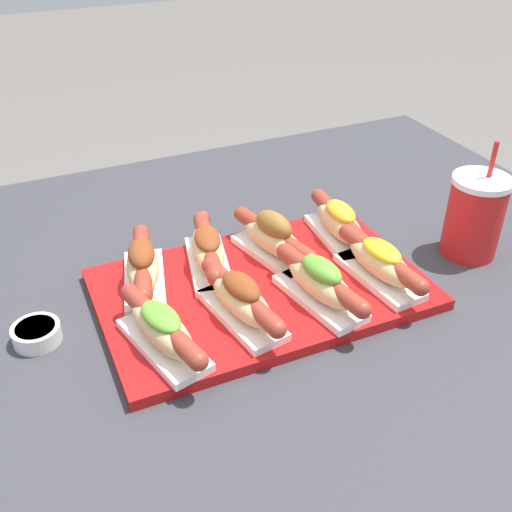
# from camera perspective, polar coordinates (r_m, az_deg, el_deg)

# --- Properties ---
(patio_table) EXTENTS (1.43, 1.14, 0.69)m
(patio_table) POSITION_cam_1_polar(r_m,az_deg,el_deg) (1.16, -1.05, -17.93)
(patio_table) COLOR #333338
(patio_table) RESTS_ON ground_plane
(serving_tray) EXTENTS (0.49, 0.31, 0.02)m
(serving_tray) POSITION_cam_1_polar(r_m,az_deg,el_deg) (0.93, 0.50, -3.14)
(serving_tray) COLOR #B71414
(serving_tray) RESTS_ON patio_table
(hot_dog_0) EXTENTS (0.10, 0.20, 0.06)m
(hot_dog_0) POSITION_cam_1_polar(r_m,az_deg,el_deg) (0.80, -8.94, -6.90)
(hot_dog_0) COLOR white
(hot_dog_0) RESTS_ON serving_tray
(hot_dog_1) EXTENTS (0.08, 0.20, 0.07)m
(hot_dog_1) POSITION_cam_1_polar(r_m,az_deg,el_deg) (0.84, -1.41, -4.14)
(hot_dog_1) COLOR white
(hot_dog_1) RESTS_ON serving_tray
(hot_dog_2) EXTENTS (0.09, 0.20, 0.07)m
(hot_dog_2) POSITION_cam_1_polar(r_m,az_deg,el_deg) (0.88, 6.17, -2.53)
(hot_dog_2) COLOR white
(hot_dog_2) RESTS_ON serving_tray
(hot_dog_3) EXTENTS (0.07, 0.20, 0.07)m
(hot_dog_3) POSITION_cam_1_polar(r_m,az_deg,el_deg) (0.94, 11.77, -0.59)
(hot_dog_3) COLOR white
(hot_dog_3) RESTS_ON serving_tray
(hot_dog_4) EXTENTS (0.10, 0.20, 0.07)m
(hot_dog_4) POSITION_cam_1_polar(r_m,az_deg,el_deg) (0.92, -10.73, -0.92)
(hot_dog_4) COLOR white
(hot_dog_4) RESTS_ON serving_tray
(hot_dog_5) EXTENTS (0.09, 0.20, 0.07)m
(hot_dog_5) POSITION_cam_1_polar(r_m,az_deg,el_deg) (0.95, -4.60, 0.56)
(hot_dog_5) COLOR white
(hot_dog_5) RESTS_ON serving_tray
(hot_dog_6) EXTENTS (0.10, 0.20, 0.08)m
(hot_dog_6) POSITION_cam_1_polar(r_m,az_deg,el_deg) (0.97, 1.69, 1.75)
(hot_dog_6) COLOR white
(hot_dog_6) RESTS_ON serving_tray
(hot_dog_7) EXTENTS (0.07, 0.20, 0.07)m
(hot_dog_7) POSITION_cam_1_polar(r_m,az_deg,el_deg) (1.03, 7.97, 3.15)
(hot_dog_7) COLOR white
(hot_dog_7) RESTS_ON serving_tray
(sauce_bowl) EXTENTS (0.07, 0.07, 0.03)m
(sauce_bowl) POSITION_cam_1_polar(r_m,az_deg,el_deg) (0.90, -20.18, -6.90)
(sauce_bowl) COLOR silver
(sauce_bowl) RESTS_ON patio_table
(drink_cup) EXTENTS (0.10, 0.10, 0.20)m
(drink_cup) POSITION_cam_1_polar(r_m,az_deg,el_deg) (1.06, 20.09, 3.60)
(drink_cup) COLOR red
(drink_cup) RESTS_ON patio_table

